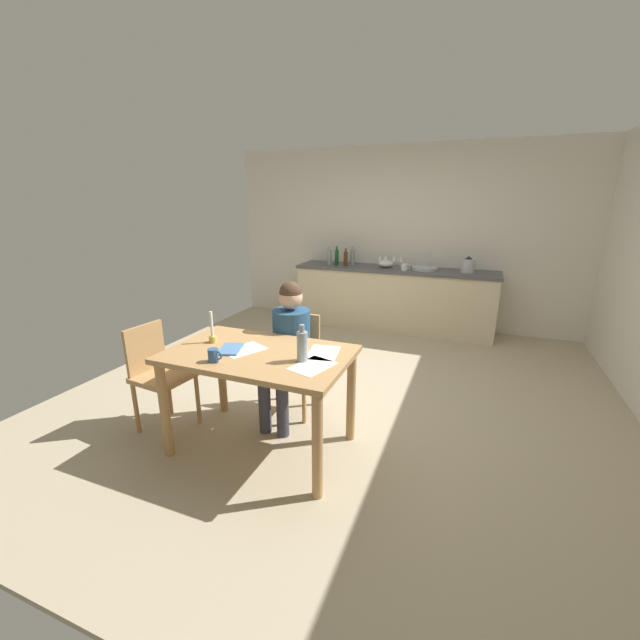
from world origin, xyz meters
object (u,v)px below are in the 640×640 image
(wine_glass_back_left, at_px, (385,258))
(bottle_oil, at_px, (329,257))
(wine_bottle_on_table, at_px, (302,346))
(stovetop_kettle, at_px, (468,265))
(wine_glass_by_kettle, at_px, (394,259))
(teacup_on_counter, at_px, (405,267))
(chair_at_table, at_px, (296,358))
(person_seated, at_px, (288,343))
(bottle_wine_red, at_px, (346,258))
(book_magazine, at_px, (231,349))
(coffee_mug, at_px, (214,355))
(wine_glass_near_sink, at_px, (401,259))
(chair_side_empty, at_px, (158,372))
(wine_glass_back_right, at_px, (380,258))
(candlestick, at_px, (212,334))
(mixing_bowl, at_px, (386,264))
(bottle_vinegar, at_px, (337,257))
(dining_table, at_px, (259,367))
(sink_unit, at_px, (425,268))
(bottle_sauce, at_px, (352,257))

(wine_glass_back_left, bearing_deg, bottle_oil, -165.58)
(wine_bottle_on_table, relative_size, stovetop_kettle, 1.17)
(stovetop_kettle, height_order, wine_glass_by_kettle, stovetop_kettle)
(bottle_oil, xyz_separation_m, teacup_on_counter, (1.15, -0.09, -0.07))
(chair_at_table, relative_size, person_seated, 0.73)
(wine_glass_back_left, distance_m, teacup_on_counter, 0.46)
(bottle_wine_red, bearing_deg, wine_bottle_on_table, -76.78)
(book_magazine, xyz_separation_m, wine_glass_by_kettle, (0.47, 3.54, 0.22))
(wine_glass_by_kettle, bearing_deg, coffee_mug, -96.90)
(wine_glass_near_sink, bearing_deg, wine_glass_back_left, 180.00)
(chair_at_table, xyz_separation_m, coffee_mug, (-0.18, -0.92, 0.35))
(chair_at_table, distance_m, bottle_oil, 2.76)
(chair_side_empty, distance_m, coffee_mug, 0.83)
(book_magazine, height_order, wine_glass_back_right, wine_glass_back_right)
(coffee_mug, bearing_deg, book_magazine, 94.49)
(candlestick, height_order, mixing_bowl, candlestick)
(book_magazine, xyz_separation_m, bottle_vinegar, (-0.36, 3.35, 0.22))
(dining_table, distance_m, bottle_wine_red, 3.34)
(person_seated, bearing_deg, candlestick, -132.58)
(sink_unit, relative_size, wine_glass_back_left, 2.34)
(book_magazine, xyz_separation_m, bottle_oil, (-0.47, 3.33, 0.22))
(wine_bottle_on_table, bearing_deg, coffee_mug, -157.18)
(chair_side_empty, xyz_separation_m, wine_glass_back_right, (0.97, 3.54, 0.52))
(wine_glass_back_left, bearing_deg, book_magazine, -95.53)
(chair_at_table, height_order, teacup_on_counter, teacup_on_counter)
(wine_bottle_on_table, relative_size, wine_glass_by_kettle, 1.68)
(bottle_vinegar, height_order, mixing_bowl, bottle_vinegar)
(book_magazine, bearing_deg, wine_bottle_on_table, -16.58)
(chair_at_table, height_order, person_seated, person_seated)
(teacup_on_counter, bearing_deg, wine_glass_back_left, 138.58)
(dining_table, xyz_separation_m, sink_unit, (0.73, 3.34, 0.26))
(candlestick, bearing_deg, book_magazine, -22.81)
(coffee_mug, xyz_separation_m, bottle_vinegar, (-0.37, 3.57, 0.19))
(bottle_vinegar, bearing_deg, wine_glass_near_sink, 11.41)
(stovetop_kettle, relative_size, wine_glass_near_sink, 1.43)
(dining_table, height_order, wine_glass_back_right, wine_glass_back_right)
(dining_table, xyz_separation_m, chair_at_table, (-0.01, 0.65, -0.18))
(person_seated, bearing_deg, mixing_bowl, 86.39)
(book_magazine, height_order, teacup_on_counter, teacup_on_counter)
(bottle_oil, distance_m, stovetop_kettle, 1.97)
(wine_bottle_on_table, distance_m, bottle_sauce, 3.53)
(person_seated, relative_size, wine_glass_near_sink, 7.76)
(wine_glass_back_right, bearing_deg, dining_table, -90.84)
(bottle_oil, height_order, wine_glass_by_kettle, bottle_oil)
(chair_side_empty, distance_m, mixing_bowl, 3.61)
(wine_bottle_on_table, relative_size, bottle_vinegar, 0.93)
(chair_at_table, distance_m, stovetop_kettle, 3.03)
(wine_glass_by_kettle, bearing_deg, chair_side_empty, -108.52)
(sink_unit, distance_m, bottle_wine_red, 1.16)
(wine_glass_by_kettle, relative_size, teacup_on_counter, 1.25)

